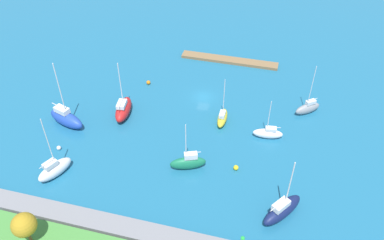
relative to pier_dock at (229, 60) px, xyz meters
name	(u,v)px	position (x,y,z in m)	size (l,w,h in m)	color
water	(203,97)	(2.71, 15.21, -0.33)	(160.00, 160.00, 0.00)	#1E668C
pier_dock	(229,60)	(0.00, 0.00, 0.00)	(22.79, 2.64, 0.66)	olive
breakwater	(148,234)	(2.71, 49.69, 0.28)	(72.62, 3.15, 1.22)	gray
park_tree_center	(24,225)	(17.85, 55.22, 4.68)	(3.38, 3.38, 5.45)	brown
sailboat_white_east_end	(55,169)	(21.56, 42.37, 1.04)	(4.61, 6.61, 11.92)	white
sailboat_blue_inner_mooring	(66,118)	(25.96, 30.29, 1.27)	(8.38, 4.92, 13.90)	#2347B2
sailboat_red_far_north	(123,109)	(16.54, 24.87, 1.17)	(3.54, 7.61, 11.70)	red
sailboat_navy_west_end	(282,209)	(-15.43, 41.17, 1.05)	(6.43, 7.70, 11.17)	#141E4C
sailboat_gray_by_breakwater	(308,108)	(-18.39, 15.11, 0.90)	(5.31, 4.69, 10.95)	gray
sailboat_green_along_channel	(188,162)	(0.62, 35.37, 1.03)	(6.30, 3.85, 9.78)	#19724C
sailboat_yellow_mid_basin	(222,118)	(-2.63, 22.07, 0.73)	(1.76, 5.42, 9.64)	yellow
sailboat_white_far_south	(268,133)	(-11.59, 24.28, 0.68)	(5.62, 2.43, 8.35)	white
mooring_buoy_yellow	(236,168)	(-7.29, 33.70, 0.11)	(0.88, 0.88, 0.88)	yellow
mooring_buoy_white	(59,148)	(24.10, 36.85, 0.06)	(0.78, 0.78, 0.78)	white
mooring_buoy_orange	(148,82)	(15.41, 13.63, 0.11)	(0.88, 0.88, 0.88)	orange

